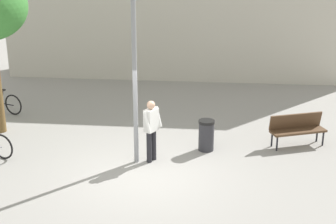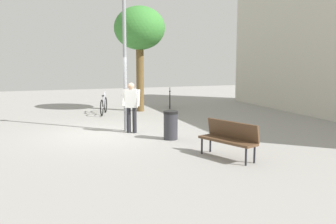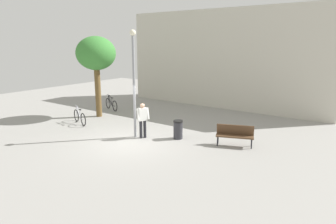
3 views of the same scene
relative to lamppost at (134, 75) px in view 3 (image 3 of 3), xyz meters
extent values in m
plane|color=gray|center=(0.29, -0.73, -2.96)|extent=(36.00, 36.00, 0.00)
cube|color=beige|center=(0.29, 9.14, 0.34)|extent=(14.48, 2.00, 6.59)
cylinder|color=gray|center=(0.00, 0.00, -0.60)|extent=(0.12, 0.12, 4.72)
sphere|color=#F2EACC|center=(0.00, 0.00, 1.88)|extent=(0.28, 0.28, 0.28)
cylinder|color=#232328|center=(0.43, 0.20, -2.53)|extent=(0.14, 0.14, 0.85)
cylinder|color=#232328|center=(0.34, 0.02, -2.53)|extent=(0.14, 0.14, 0.85)
cube|color=white|center=(0.38, 0.11, -1.81)|extent=(0.38, 0.46, 0.60)
sphere|color=tan|center=(0.38, 0.11, -1.40)|extent=(0.22, 0.22, 0.22)
cylinder|color=white|center=(0.55, 0.31, -1.78)|extent=(0.24, 0.19, 0.55)
cylinder|color=white|center=(0.31, -0.14, -1.78)|extent=(0.24, 0.19, 0.55)
cube|color=#513823|center=(4.39, 1.53, -2.51)|extent=(1.65, 0.98, 0.06)
cube|color=#513823|center=(4.32, 1.71, -2.26)|extent=(1.54, 0.69, 0.44)
cylinder|color=black|center=(5.12, 1.64, -2.75)|extent=(0.05, 0.05, 0.42)
cylinder|color=black|center=(3.77, 1.13, -2.75)|extent=(0.05, 0.05, 0.42)
cylinder|color=black|center=(5.01, 1.94, -2.75)|extent=(0.05, 0.05, 0.42)
cylinder|color=black|center=(3.66, 1.43, -2.75)|extent=(0.05, 0.05, 0.42)
cylinder|color=brown|center=(-4.53, 1.78, -1.46)|extent=(0.35, 0.35, 3.00)
ellipsoid|color=#3A8134|center=(-4.53, 1.78, 0.85)|extent=(2.31, 2.31, 1.97)
torus|color=black|center=(-5.78, 3.69, -2.60)|extent=(0.68, 0.29, 0.71)
torus|color=black|center=(-4.74, 3.32, -2.60)|extent=(0.68, 0.29, 0.71)
cylinder|color=black|center=(-5.44, 3.57, -2.32)|extent=(0.48, 0.20, 0.64)
cylinder|color=black|center=(-5.39, 3.55, -2.08)|extent=(0.56, 0.23, 0.18)
cylinder|color=black|center=(-5.17, 3.47, -2.39)|extent=(0.14, 0.08, 0.48)
cylinder|color=black|center=(-4.98, 3.40, -2.63)|extent=(0.48, 0.20, 0.04)
cylinder|color=black|center=(-5.72, 3.67, -2.32)|extent=(0.17, 0.09, 0.63)
cube|color=black|center=(-5.12, 3.45, -2.13)|extent=(0.22, 0.14, 0.04)
cylinder|color=black|center=(-5.66, 3.65, -2.01)|extent=(0.42, 0.18, 0.03)
torus|color=black|center=(-4.63, 0.17, -2.60)|extent=(0.69, 0.28, 0.71)
torus|color=black|center=(-3.59, -0.19, -2.60)|extent=(0.69, 0.28, 0.71)
cylinder|color=#ADADB7|center=(-4.28, 0.05, -2.32)|extent=(0.48, 0.19, 0.64)
cylinder|color=#ADADB7|center=(-4.24, 0.03, -2.08)|extent=(0.56, 0.22, 0.18)
cylinder|color=#ADADB7|center=(-4.01, -0.04, -2.39)|extent=(0.14, 0.08, 0.48)
cylinder|color=#ADADB7|center=(-3.82, -0.11, -2.63)|extent=(0.48, 0.20, 0.04)
cylinder|color=#ADADB7|center=(-4.57, 0.15, -2.32)|extent=(0.17, 0.09, 0.63)
cube|color=black|center=(-3.97, -0.06, -2.13)|extent=(0.22, 0.14, 0.04)
cylinder|color=#ADADB7|center=(-4.51, 0.13, -2.01)|extent=(0.43, 0.17, 0.03)
cylinder|color=#2D2D33|center=(1.80, 0.98, -2.56)|extent=(0.43, 0.43, 0.80)
cylinder|color=black|center=(1.80, 0.98, -2.12)|extent=(0.45, 0.45, 0.08)
camera|label=1|loc=(2.04, -11.66, 2.48)|focal=52.17mm
camera|label=2|loc=(12.80, -3.02, -0.43)|focal=41.52mm
camera|label=3|loc=(9.17, -10.15, 1.46)|focal=31.72mm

